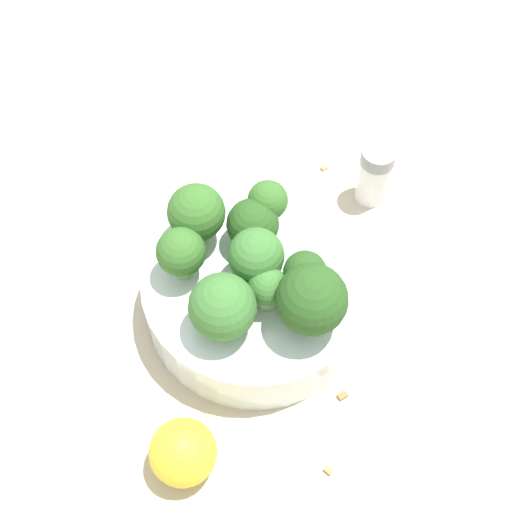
{
  "coord_description": "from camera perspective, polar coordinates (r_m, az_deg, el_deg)",
  "views": [
    {
      "loc": [
        -0.31,
        0.02,
        0.57
      ],
      "look_at": [
        0.0,
        0.0,
        0.09
      ],
      "focal_mm": 50.0,
      "sensor_mm": 36.0,
      "label": 1
    }
  ],
  "objects": [
    {
      "name": "broccoli_floret_5",
      "position": [
        0.57,
        0.9,
        -2.54
      ],
      "size": [
        0.03,
        0.03,
        0.04
      ],
      "color": "#8EB770",
      "rests_on": "bowl"
    },
    {
      "name": "lemon_wedge",
      "position": [
        0.57,
        -5.86,
        -15.37
      ],
      "size": [
        0.05,
        0.05,
        0.05
      ],
      "primitive_type": "sphere",
      "color": "yellow",
      "rests_on": "ground_plane"
    },
    {
      "name": "broccoli_floret_1",
      "position": [
        0.6,
        -0.65,
        2.49
      ],
      "size": [
        0.04,
        0.04,
        0.05
      ],
      "color": "#7A9E5B",
      "rests_on": "bowl"
    },
    {
      "name": "broccoli_floret_3",
      "position": [
        0.57,
        0.12,
        -0.08
      ],
      "size": [
        0.05,
        0.05,
        0.06
      ],
      "color": "#84AD66",
      "rests_on": "bowl"
    },
    {
      "name": "bowl",
      "position": [
        0.63,
        0.0,
        -2.96
      ],
      "size": [
        0.2,
        0.2,
        0.05
      ],
      "primitive_type": "cylinder",
      "color": "silver",
      "rests_on": "ground_plane"
    },
    {
      "name": "broccoli_floret_4",
      "position": [
        0.55,
        -2.7,
        -4.12
      ],
      "size": [
        0.05,
        0.05,
        0.06
      ],
      "color": "#8EB770",
      "rests_on": "bowl"
    },
    {
      "name": "pepper_shaker",
      "position": [
        0.7,
        9.45,
        6.5
      ],
      "size": [
        0.03,
        0.03,
        0.07
      ],
      "color": "silver",
      "rests_on": "ground_plane"
    },
    {
      "name": "ground_plane",
      "position": [
        0.65,
        0.0,
        -4.12
      ],
      "size": [
        3.0,
        3.0,
        0.0
      ],
      "primitive_type": "plane",
      "color": "beige"
    },
    {
      "name": "broccoli_floret_0",
      "position": [
        0.55,
        4.48,
        -3.53
      ],
      "size": [
        0.06,
        0.06,
        0.07
      ],
      "color": "#8EB770",
      "rests_on": "bowl"
    },
    {
      "name": "broccoli_floret_2",
      "position": [
        0.6,
        -4.79,
        3.45
      ],
      "size": [
        0.05,
        0.05,
        0.06
      ],
      "color": "#8EB770",
      "rests_on": "bowl"
    },
    {
      "name": "broccoli_floret_8",
      "position": [
        0.57,
        3.93,
        -1.43
      ],
      "size": [
        0.04,
        0.04,
        0.05
      ],
      "color": "#84AD66",
      "rests_on": "bowl"
    },
    {
      "name": "broccoli_floret_7",
      "position": [
        0.58,
        -6.01,
        0.25
      ],
      "size": [
        0.04,
        0.04,
        0.05
      ],
      "color": "#8EB770",
      "rests_on": "bowl"
    },
    {
      "name": "broccoli_floret_6",
      "position": [
        0.61,
        0.94,
        4.27
      ],
      "size": [
        0.03,
        0.03,
        0.05
      ],
      "color": "#7A9E5B",
      "rests_on": "bowl"
    },
    {
      "name": "almond_crumb_1",
      "position": [
        0.74,
        5.49,
        7.1
      ],
      "size": [
        0.01,
        0.01,
        0.01
      ],
      "primitive_type": "cube",
      "rotation": [
        0.0,
        0.0,
        5.23
      ],
      "color": "tan",
      "rests_on": "ground_plane"
    },
    {
      "name": "almond_crumb_0",
      "position": [
        0.62,
        6.95,
        -10.96
      ],
      "size": [
        0.01,
        0.01,
        0.01
      ],
      "primitive_type": "cube",
      "rotation": [
        0.0,
        0.0,
        5.22
      ],
      "color": "olive",
      "rests_on": "ground_plane"
    },
    {
      "name": "almond_crumb_2",
      "position": [
        0.59,
        5.81,
        -16.64
      ],
      "size": [
        0.01,
        0.01,
        0.01
      ],
      "primitive_type": "cube",
      "rotation": [
        0.0,
        0.0,
        0.79
      ],
      "color": "#AD7F4C",
      "rests_on": "ground_plane"
    }
  ]
}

